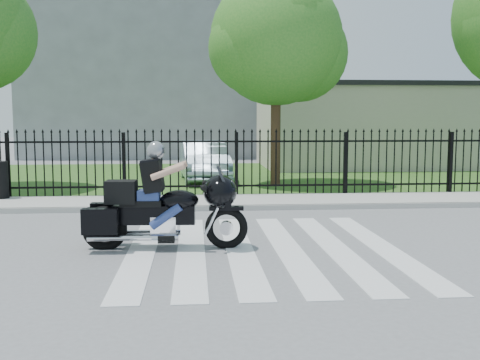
{
  "coord_description": "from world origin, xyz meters",
  "views": [
    {
      "loc": [
        -1.13,
        -9.07,
        2.14
      ],
      "look_at": [
        -0.27,
        1.44,
        1.0
      ],
      "focal_mm": 42.0,
      "sensor_mm": 36.0,
      "label": 1
    }
  ],
  "objects": [
    {
      "name": "building_low",
      "position": [
        7.0,
        16.0,
        1.75
      ],
      "size": [
        10.0,
        6.0,
        3.5
      ],
      "primitive_type": "cube",
      "color": "#BDB69E",
      "rests_on": "ground"
    },
    {
      "name": "crosswalk",
      "position": [
        0.0,
        0.0,
        0.01
      ],
      "size": [
        5.0,
        5.5,
        0.01
      ],
      "primitive_type": null,
      "color": "silver",
      "rests_on": "ground"
    },
    {
      "name": "iron_fence",
      "position": [
        0.0,
        6.0,
        0.9
      ],
      "size": [
        26.0,
        0.04,
        1.8
      ],
      "color": "black",
      "rests_on": "ground"
    },
    {
      "name": "grass_strip",
      "position": [
        0.0,
        12.0,
        0.01
      ],
      "size": [
        40.0,
        12.0,
        0.02
      ],
      "primitive_type": "cube",
      "color": "#25511C",
      "rests_on": "ground"
    },
    {
      "name": "building_low_roof",
      "position": [
        7.0,
        16.0,
        3.6
      ],
      "size": [
        10.2,
        6.2,
        0.2
      ],
      "primitive_type": "cube",
      "color": "black",
      "rests_on": "building_low"
    },
    {
      "name": "parked_car",
      "position": [
        -0.8,
        10.31,
        0.71
      ],
      "size": [
        1.8,
        4.31,
        1.39
      ],
      "primitive_type": "imported",
      "rotation": [
        0.0,
        0.0,
        0.08
      ],
      "color": "#A1B8CA",
      "rests_on": "grass_strip"
    },
    {
      "name": "tree_mid",
      "position": [
        1.5,
        9.0,
        4.67
      ],
      "size": [
        4.2,
        4.2,
        6.78
      ],
      "color": "#382316",
      "rests_on": "ground"
    },
    {
      "name": "sidewalk",
      "position": [
        0.0,
        5.0,
        0.06
      ],
      "size": [
        40.0,
        2.0,
        0.12
      ],
      "primitive_type": "cube",
      "color": "#ADAAA3",
      "rests_on": "ground"
    },
    {
      "name": "building_tall",
      "position": [
        -3.0,
        26.0,
        6.0
      ],
      "size": [
        15.0,
        10.0,
        12.0
      ],
      "primitive_type": "cube",
      "color": "#95979D",
      "rests_on": "ground"
    },
    {
      "name": "curb",
      "position": [
        0.0,
        4.0,
        0.06
      ],
      "size": [
        40.0,
        0.12,
        0.12
      ],
      "primitive_type": "cube",
      "color": "#ADAAA3",
      "rests_on": "ground"
    },
    {
      "name": "motorcycle_rider",
      "position": [
        -1.71,
        0.18,
        0.75
      ],
      "size": [
        2.76,
        0.91,
        1.83
      ],
      "rotation": [
        0.0,
        0.0,
        -0.06
      ],
      "color": "black",
      "rests_on": "ground"
    },
    {
      "name": "ground",
      "position": [
        0.0,
        0.0,
        0.0
      ],
      "size": [
        120.0,
        120.0,
        0.0
      ],
      "primitive_type": "plane",
      "color": "slate",
      "rests_on": "ground"
    },
    {
      "name": "litter_bin",
      "position": [
        -6.12,
        5.7,
        0.59
      ],
      "size": [
        0.47,
        0.47,
        0.95
      ],
      "primitive_type": "cylinder",
      "rotation": [
        0.0,
        0.0,
        0.13
      ],
      "color": "black",
      "rests_on": "sidewalk"
    }
  ]
}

